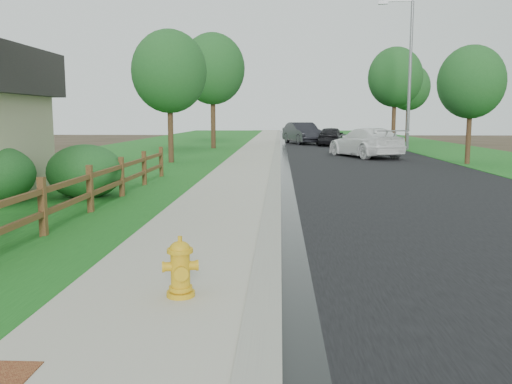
{
  "coord_description": "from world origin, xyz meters",
  "views": [
    {
      "loc": [
        0.57,
        -4.02,
        2.15
      ],
      "look_at": [
        0.13,
        5.93,
        0.76
      ],
      "focal_mm": 38.0,
      "sensor_mm": 36.0,
      "label": 1
    }
  ],
  "objects_px": {
    "white_suv": "(366,142)",
    "fire_hydrant": "(180,269)",
    "dark_car_mid": "(331,136)",
    "streetlight": "(407,65)",
    "ranch_fence": "(69,195)"
  },
  "relations": [
    {
      "from": "fire_hydrant",
      "to": "dark_car_mid",
      "type": "height_order",
      "value": "dark_car_mid"
    },
    {
      "from": "ranch_fence",
      "to": "fire_hydrant",
      "type": "bearing_deg",
      "value": -55.75
    },
    {
      "from": "dark_car_mid",
      "to": "streetlight",
      "type": "distance_m",
      "value": 8.03
    },
    {
      "from": "ranch_fence",
      "to": "dark_car_mid",
      "type": "xyz_separation_m",
      "value": [
        7.95,
        29.95,
        0.11
      ]
    },
    {
      "from": "white_suv",
      "to": "dark_car_mid",
      "type": "distance_m",
      "value": 11.43
    },
    {
      "from": "ranch_fence",
      "to": "dark_car_mid",
      "type": "height_order",
      "value": "dark_car_mid"
    },
    {
      "from": "fire_hydrant",
      "to": "white_suv",
      "type": "xyz_separation_m",
      "value": [
        5.66,
        23.01,
        0.37
      ]
    },
    {
      "from": "dark_car_mid",
      "to": "streetlight",
      "type": "relative_size",
      "value": 0.43
    },
    {
      "from": "dark_car_mid",
      "to": "fire_hydrant",
      "type": "bearing_deg",
      "value": 93.06
    },
    {
      "from": "white_suv",
      "to": "fire_hydrant",
      "type": "bearing_deg",
      "value": 55.35
    },
    {
      "from": "white_suv",
      "to": "streetlight",
      "type": "xyz_separation_m",
      "value": [
        3.51,
        6.49,
        4.63
      ]
    },
    {
      "from": "ranch_fence",
      "to": "white_suv",
      "type": "xyz_separation_m",
      "value": [
        8.71,
        18.55,
        0.17
      ]
    },
    {
      "from": "white_suv",
      "to": "dark_car_mid",
      "type": "bearing_deg",
      "value": -107.02
    },
    {
      "from": "ranch_fence",
      "to": "white_suv",
      "type": "relative_size",
      "value": 3.19
    },
    {
      "from": "dark_car_mid",
      "to": "white_suv",
      "type": "bearing_deg",
      "value": 104.97
    }
  ]
}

